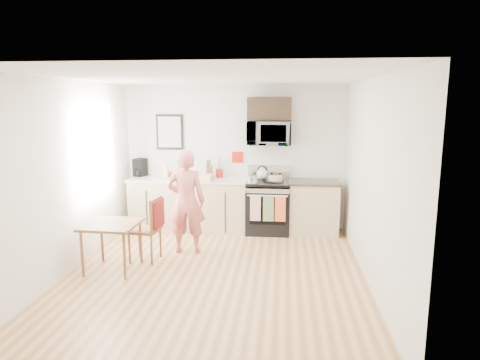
# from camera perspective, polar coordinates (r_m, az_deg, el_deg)

# --- Properties ---
(floor) EXTENTS (4.60, 4.60, 0.00)m
(floor) POSITION_cam_1_polar(r_m,az_deg,el_deg) (5.95, -3.28, -12.36)
(floor) COLOR #9C663C
(floor) RESTS_ON ground
(back_wall) EXTENTS (4.00, 0.04, 2.60)m
(back_wall) POSITION_cam_1_polar(r_m,az_deg,el_deg) (7.83, -0.70, 3.08)
(back_wall) COLOR silver
(back_wall) RESTS_ON floor
(front_wall) EXTENTS (4.00, 0.04, 2.60)m
(front_wall) POSITION_cam_1_polar(r_m,az_deg,el_deg) (3.39, -9.76, -6.98)
(front_wall) COLOR silver
(front_wall) RESTS_ON floor
(left_wall) EXTENTS (0.04, 4.60, 2.60)m
(left_wall) POSITION_cam_1_polar(r_m,az_deg,el_deg) (6.22, -21.92, 0.38)
(left_wall) COLOR silver
(left_wall) RESTS_ON floor
(right_wall) EXTENTS (0.04, 4.60, 2.60)m
(right_wall) POSITION_cam_1_polar(r_m,az_deg,el_deg) (5.62, 17.16, -0.34)
(right_wall) COLOR silver
(right_wall) RESTS_ON floor
(ceiling) EXTENTS (4.00, 4.60, 0.04)m
(ceiling) POSITION_cam_1_polar(r_m,az_deg,el_deg) (5.49, -3.57, 13.50)
(ceiling) COLOR white
(ceiling) RESTS_ON back_wall
(window) EXTENTS (0.06, 1.40, 1.50)m
(window) POSITION_cam_1_polar(r_m,az_deg,el_deg) (6.88, -18.71, 3.59)
(window) COLOR silver
(window) RESTS_ON left_wall
(cabinet_left) EXTENTS (2.10, 0.60, 0.90)m
(cabinet_left) POSITION_cam_1_polar(r_m,az_deg,el_deg) (7.83, -6.78, -3.33)
(cabinet_left) COLOR tan
(cabinet_left) RESTS_ON floor
(countertop_left) EXTENTS (2.14, 0.64, 0.04)m
(countertop_left) POSITION_cam_1_polar(r_m,az_deg,el_deg) (7.73, -6.85, 0.05)
(countertop_left) COLOR silver
(countertop_left) RESTS_ON cabinet_left
(cabinet_right) EXTENTS (0.84, 0.60, 0.90)m
(cabinet_right) POSITION_cam_1_polar(r_m,az_deg,el_deg) (7.66, 9.76, -3.72)
(cabinet_right) COLOR tan
(cabinet_right) RESTS_ON floor
(countertop_right) EXTENTS (0.88, 0.64, 0.04)m
(countertop_right) POSITION_cam_1_polar(r_m,az_deg,el_deg) (7.56, 9.87, -0.26)
(countertop_right) COLOR black
(countertop_right) RESTS_ON cabinet_right
(range) EXTENTS (0.76, 0.70, 1.16)m
(range) POSITION_cam_1_polar(r_m,az_deg,el_deg) (7.63, 3.75, -3.75)
(range) COLOR black
(range) RESTS_ON floor
(microwave) EXTENTS (0.76, 0.51, 0.42)m
(microwave) POSITION_cam_1_polar(r_m,az_deg,el_deg) (7.52, 3.90, 6.27)
(microwave) COLOR #ABACB0
(microwave) RESTS_ON back_wall
(upper_cabinet) EXTENTS (0.76, 0.35, 0.40)m
(upper_cabinet) POSITION_cam_1_polar(r_m,az_deg,el_deg) (7.54, 3.96, 9.48)
(upper_cabinet) COLOR black
(upper_cabinet) RESTS_ON back_wall
(wall_art) EXTENTS (0.50, 0.04, 0.65)m
(wall_art) POSITION_cam_1_polar(r_m,az_deg,el_deg) (7.99, -9.36, 6.33)
(wall_art) COLOR black
(wall_art) RESTS_ON back_wall
(wall_trivet) EXTENTS (0.20, 0.02, 0.20)m
(wall_trivet) POSITION_cam_1_polar(r_m,az_deg,el_deg) (7.81, -0.35, 3.06)
(wall_trivet) COLOR red
(wall_trivet) RESTS_ON back_wall
(person) EXTENTS (0.62, 0.44, 1.61)m
(person) POSITION_cam_1_polar(r_m,az_deg,el_deg) (6.57, -7.21, -2.85)
(person) COLOR #B73E32
(person) RESTS_ON floor
(dining_table) EXTENTS (0.71, 0.71, 0.67)m
(dining_table) POSITION_cam_1_polar(r_m,az_deg,el_deg) (6.14, -16.76, -6.23)
(dining_table) COLOR brown
(dining_table) RESTS_ON floor
(chair) EXTENTS (0.48, 0.43, 0.95)m
(chair) POSITION_cam_1_polar(r_m,az_deg,el_deg) (6.32, -11.53, -5.32)
(chair) COLOR brown
(chair) RESTS_ON floor
(knife_block) EXTENTS (0.15, 0.17, 0.23)m
(knife_block) POSITION_cam_1_polar(r_m,az_deg,el_deg) (7.73, -4.13, 1.11)
(knife_block) COLOR brown
(knife_block) RESTS_ON countertop_left
(utensil_crock) EXTENTS (0.12, 0.12, 0.37)m
(utensil_crock) POSITION_cam_1_polar(r_m,az_deg,el_deg) (7.76, -2.77, 1.41)
(utensil_crock) COLOR red
(utensil_crock) RESTS_ON countertop_left
(fruit_bowl) EXTENTS (0.32, 0.32, 0.11)m
(fruit_bowl) POSITION_cam_1_polar(r_m,az_deg,el_deg) (7.96, -8.96, 0.77)
(fruit_bowl) COLOR white
(fruit_bowl) RESTS_ON countertop_left
(milk_carton) EXTENTS (0.10, 0.10, 0.24)m
(milk_carton) POSITION_cam_1_polar(r_m,az_deg,el_deg) (7.83, -9.91, 1.16)
(milk_carton) COLOR tan
(milk_carton) RESTS_ON countertop_left
(coffee_maker) EXTENTS (0.24, 0.30, 0.33)m
(coffee_maker) POSITION_cam_1_polar(r_m,az_deg,el_deg) (8.11, -13.19, 1.58)
(coffee_maker) COLOR black
(coffee_maker) RESTS_ON countertop_left
(bread_bag) EXTENTS (0.37, 0.25, 0.12)m
(bread_bag) POSITION_cam_1_polar(r_m,az_deg,el_deg) (7.44, -4.85, 0.32)
(bread_bag) COLOR tan
(bread_bag) RESTS_ON countertop_left
(cake) EXTENTS (0.30, 0.30, 0.10)m
(cake) POSITION_cam_1_polar(r_m,az_deg,el_deg) (7.49, 4.75, 0.16)
(cake) COLOR black
(cake) RESTS_ON range
(kettle) EXTENTS (0.20, 0.20, 0.25)m
(kettle) POSITION_cam_1_polar(r_m,az_deg,el_deg) (7.68, 2.98, 0.89)
(kettle) COLOR white
(kettle) RESTS_ON range
(pot) EXTENTS (0.21, 0.35, 0.10)m
(pot) POSITION_cam_1_polar(r_m,az_deg,el_deg) (7.33, 1.66, 0.01)
(pot) COLOR #ABACB0
(pot) RESTS_ON range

